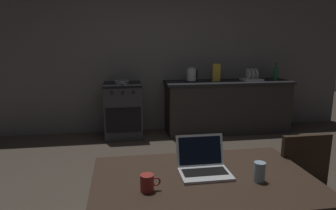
% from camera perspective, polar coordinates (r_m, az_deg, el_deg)
% --- Properties ---
extents(ground_plane, '(12.00, 12.00, 0.00)m').
position_cam_1_polar(ground_plane, '(3.08, 3.62, -18.64)').
color(ground_plane, '#473D33').
extents(back_wall, '(6.40, 0.10, 2.71)m').
position_cam_1_polar(back_wall, '(5.33, 0.61, 9.78)').
color(back_wall, slate).
rests_on(back_wall, ground_plane).
extents(kitchen_counter, '(2.16, 0.64, 0.89)m').
position_cam_1_polar(kitchen_counter, '(5.35, 11.04, -0.24)').
color(kitchen_counter, '#282623').
rests_on(kitchen_counter, ground_plane).
extents(stove_oven, '(0.60, 0.62, 0.89)m').
position_cam_1_polar(stove_oven, '(5.03, -8.43, -0.98)').
color(stove_oven, '#2D2D30').
rests_on(stove_oven, ground_plane).
extents(dining_table, '(1.38, 0.88, 0.74)m').
position_cam_1_polar(dining_table, '(1.98, 6.70, -15.15)').
color(dining_table, '#332319').
rests_on(dining_table, ground_plane).
extents(chair, '(0.40, 0.40, 0.89)m').
position_cam_1_polar(chair, '(2.51, 25.36, -14.12)').
color(chair, '#2D2116').
rests_on(chair, ground_plane).
extents(laptop, '(0.32, 0.29, 0.22)m').
position_cam_1_polar(laptop, '(2.00, 6.69, -11.34)').
color(laptop, silver).
rests_on(laptop, dining_table).
extents(electric_kettle, '(0.19, 0.17, 0.24)m').
position_cam_1_polar(electric_kettle, '(5.07, 4.43, 5.65)').
color(electric_kettle, black).
rests_on(electric_kettle, kitchen_counter).
extents(bottle, '(0.07, 0.07, 0.29)m').
position_cam_1_polar(bottle, '(5.56, 19.61, 5.81)').
color(bottle, '#19592D').
rests_on(bottle, kitchen_counter).
extents(frying_pan, '(0.23, 0.41, 0.05)m').
position_cam_1_polar(frying_pan, '(4.91, -8.67, 4.30)').
color(frying_pan, gray).
rests_on(frying_pan, stove_oven).
extents(coffee_mug, '(0.12, 0.08, 0.10)m').
position_cam_1_polar(coffee_mug, '(1.77, -3.88, -14.40)').
color(coffee_mug, '#9E2D28').
rests_on(coffee_mug, dining_table).
extents(drinking_glass, '(0.07, 0.07, 0.12)m').
position_cam_1_polar(drinking_glass, '(1.95, 16.82, -11.95)').
color(drinking_glass, '#99B7C6').
rests_on(drinking_glass, dining_table).
extents(cereal_box, '(0.13, 0.05, 0.29)m').
position_cam_1_polar(cereal_box, '(5.21, 9.06, 6.06)').
color(cereal_box, gold).
rests_on(cereal_box, kitchen_counter).
extents(dish_rack, '(0.34, 0.26, 0.21)m').
position_cam_1_polar(dish_rack, '(5.43, 15.47, 4.97)').
color(dish_rack, silver).
rests_on(dish_rack, kitchen_counter).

